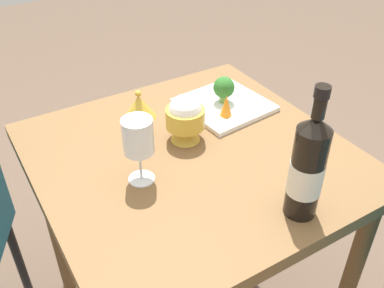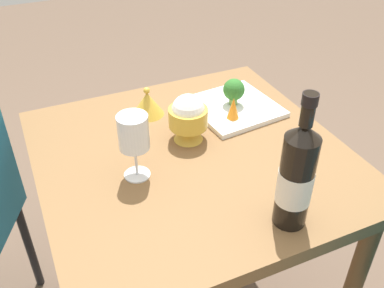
{
  "view_description": "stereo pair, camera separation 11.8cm",
  "coord_description": "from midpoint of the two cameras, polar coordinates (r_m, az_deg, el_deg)",
  "views": [
    {
      "loc": [
        -0.82,
        0.5,
        1.46
      ],
      "look_at": [
        0.0,
        0.0,
        0.77
      ],
      "focal_mm": 40.8,
      "sensor_mm": 36.0,
      "label": 1
    },
    {
      "loc": [
        -0.88,
        0.39,
        1.46
      ],
      "look_at": [
        0.0,
        0.0,
        0.77
      ],
      "focal_mm": 40.8,
      "sensor_mm": 36.0,
      "label": 2
    }
  ],
  "objects": [
    {
      "name": "wine_glass",
      "position": [
        1.05,
        -4.49,
        1.22
      ],
      "size": [
        0.08,
        0.08,
        0.18
      ],
      "color": "white",
      "rests_on": "dining_table"
    },
    {
      "name": "rice_bowl",
      "position": [
        1.21,
        2.29,
        3.44
      ],
      "size": [
        0.11,
        0.11,
        0.14
      ],
      "color": "gold",
      "rests_on": "dining_table"
    },
    {
      "name": "rice_bowl_lid",
      "position": [
        1.35,
        -3.34,
        5.24
      ],
      "size": [
        0.1,
        0.1,
        0.09
      ],
      "color": "gold",
      "rests_on": "dining_table"
    },
    {
      "name": "dining_table",
      "position": [
        1.26,
        2.69,
        -4.77
      ],
      "size": [
        0.83,
        0.83,
        0.74
      ],
      "color": "brown",
      "rests_on": "ground_plane"
    },
    {
      "name": "broccoli_floret",
      "position": [
        1.38,
        7.97,
        6.92
      ],
      "size": [
        0.07,
        0.07,
        0.09
      ],
      "color": "#729E4C",
      "rests_on": "serving_plate"
    },
    {
      "name": "serving_plate",
      "position": [
        1.4,
        7.92,
        4.71
      ],
      "size": [
        0.27,
        0.27,
        0.02
      ],
      "rotation": [
        0.0,
        0.0,
        0.1
      ],
      "color": "white",
      "rests_on": "dining_table"
    },
    {
      "name": "carrot_garnish_left",
      "position": [
        1.31,
        8.0,
        4.59
      ],
      "size": [
        0.04,
        0.04,
        0.07
      ],
      "color": "orange",
      "rests_on": "serving_plate"
    },
    {
      "name": "wine_bottle",
      "position": [
        0.96,
        16.95,
        -4.21
      ],
      "size": [
        0.08,
        0.08,
        0.33
      ],
      "color": "black",
      "rests_on": "dining_table"
    }
  ]
}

